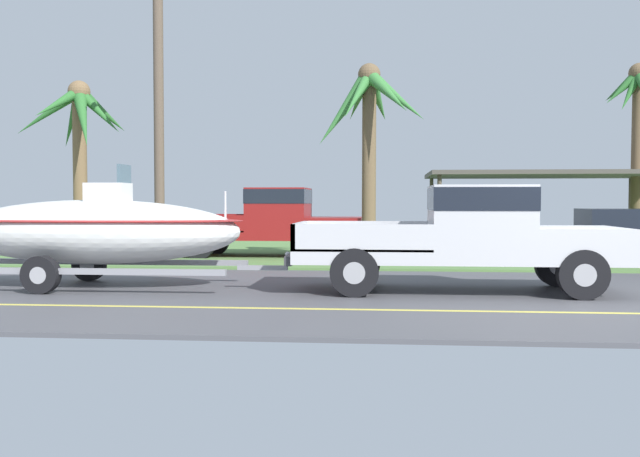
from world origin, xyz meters
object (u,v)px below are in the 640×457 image
Objects in this scene: pickup_truck_towing at (477,233)px; parked_pickup_background at (278,220)px; palm_tree_near_right at (638,110)px; carport_awning at (542,176)px; utility_pole at (159,89)px; boat_on_trailer at (93,231)px; palm_tree_mid at (79,129)px; palm_tree_near_left at (369,116)px.

parked_pickup_background is at bearing 123.10° from pickup_truck_towing.
parked_pickup_background is at bearing -152.39° from palm_tree_near_right.
pickup_truck_towing is 1.04× the size of parked_pickup_background.
parked_pickup_background is at bearing -145.38° from carport_awning.
utility_pole is at bearing -133.32° from parked_pickup_background.
carport_awning is (8.22, 5.67, 1.37)m from parked_pickup_background.
utility_pole is (-2.48, -2.63, 3.18)m from parked_pickup_background.
boat_on_trailer is at bearing -87.93° from utility_pole.
palm_tree_near_right reaches higher than palm_tree_mid.
palm_tree_near_right is (13.76, 12.94, 3.61)m from boat_on_trailer.
pickup_truck_towing is at bearing -118.07° from palm_tree_near_right.
palm_tree_near_left is (-2.02, 5.95, 2.70)m from pickup_truck_towing.
palm_tree_near_right reaches higher than palm_tree_near_left.
boat_on_trailer is 1.28× the size of palm_tree_near_left.
carport_awning is 1.56× the size of palm_tree_mid.
carport_awning is at bearing 22.09° from palm_tree_mid.
utility_pole is (3.16, -2.68, 0.65)m from palm_tree_mid.
pickup_truck_towing is 0.92× the size of palm_tree_near_right.
utility_pole reaches higher than palm_tree_near_left.
parked_pickup_background is (2.32, 6.96, 0.03)m from boat_on_trailer.
parked_pickup_background is at bearing -0.50° from palm_tree_mid.
palm_tree_near_right reaches higher than carport_awning.
utility_pole is at bearing 148.30° from pickup_truck_towing.
palm_tree_near_left is (2.51, -1.01, 2.67)m from parked_pickup_background.
parked_pickup_background is 10.08m from carport_awning.
parked_pickup_background is 1.09× the size of palm_tree_near_left.
palm_tree_mid reaches higher than carport_awning.
pickup_truck_towing is at bearing -71.21° from palm_tree_near_left.
parked_pickup_background is at bearing 158.18° from palm_tree_near_left.
palm_tree_near_left is at bearing -141.95° from palm_tree_near_right.
boat_on_trailer is at bearing -180.00° from pickup_truck_towing.
pickup_truck_towing is at bearing -34.55° from palm_tree_mid.
palm_tree_near_right is at bearing 19.15° from palm_tree_mid.
palm_tree_near_left is 0.62× the size of utility_pole.
palm_tree_near_left is at bearing -130.51° from carport_awning.
pickup_truck_towing is 15.10m from palm_tree_near_right.
utility_pole is (-10.69, -8.30, 1.81)m from carport_awning.
palm_tree_near_right reaches higher than boat_on_trailer.
palm_tree_near_right is (8.93, 6.99, 0.91)m from palm_tree_near_left.
palm_tree_near_right is at bearing 5.45° from carport_awning.
palm_tree_near_right is 1.26× the size of palm_tree_mid.
palm_tree_near_right is at bearing 61.93° from pickup_truck_towing.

